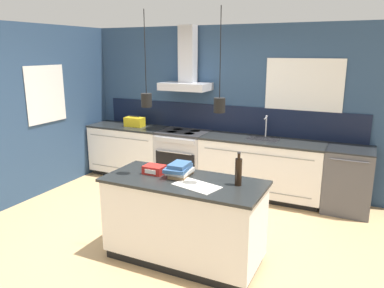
% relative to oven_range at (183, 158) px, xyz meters
% --- Properties ---
extents(ground_plane, '(16.00, 16.00, 0.00)m').
position_rel_oven_range_xyz_m(ground_plane, '(0.58, -1.69, -0.46)').
color(ground_plane, tan).
rests_on(ground_plane, ground).
extents(wall_back, '(5.60, 2.58, 2.60)m').
position_rel_oven_range_xyz_m(wall_back, '(0.56, 0.31, 0.90)').
color(wall_back, navy).
rests_on(wall_back, ground_plane).
extents(wall_left, '(0.08, 3.80, 2.60)m').
position_rel_oven_range_xyz_m(wall_left, '(-1.85, -0.99, 0.85)').
color(wall_left, navy).
rests_on(wall_left, ground_plane).
extents(counter_run_left, '(1.39, 0.64, 0.91)m').
position_rel_oven_range_xyz_m(counter_run_left, '(-1.09, 0.01, 0.01)').
color(counter_run_left, black).
rests_on(counter_run_left, ground_plane).
extents(counter_run_sink, '(1.87, 0.64, 1.25)m').
position_rel_oven_range_xyz_m(counter_run_sink, '(1.33, 0.01, 0.01)').
color(counter_run_sink, black).
rests_on(counter_run_sink, ground_plane).
extents(oven_range, '(0.81, 0.66, 0.91)m').
position_rel_oven_range_xyz_m(oven_range, '(0.00, 0.00, 0.00)').
color(oven_range, '#B5B5BA').
rests_on(oven_range, ground_plane).
extents(dishwasher, '(0.62, 0.65, 0.91)m').
position_rel_oven_range_xyz_m(dishwasher, '(2.57, 0.00, 0.00)').
color(dishwasher, '#4C4C51').
rests_on(dishwasher, ground_plane).
extents(kitchen_island, '(1.68, 0.75, 0.91)m').
position_rel_oven_range_xyz_m(kitchen_island, '(1.07, -2.12, 0.00)').
color(kitchen_island, black).
rests_on(kitchen_island, ground_plane).
extents(bottle_on_island, '(0.07, 0.07, 0.34)m').
position_rel_oven_range_xyz_m(bottle_on_island, '(1.63, -2.03, 0.60)').
color(bottle_on_island, black).
rests_on(bottle_on_island, kitchen_island).
extents(book_stack, '(0.27, 0.36, 0.15)m').
position_rel_oven_range_xyz_m(book_stack, '(0.98, -2.03, 0.53)').
color(book_stack, olive).
rests_on(book_stack, kitchen_island).
extents(red_supply_box, '(0.22, 0.17, 0.09)m').
position_rel_oven_range_xyz_m(red_supply_box, '(0.69, -2.08, 0.50)').
color(red_supply_box, red).
rests_on(red_supply_box, kitchen_island).
extents(paper_pile, '(0.51, 0.37, 0.01)m').
position_rel_oven_range_xyz_m(paper_pile, '(1.27, -2.23, 0.46)').
color(paper_pile, silver).
rests_on(paper_pile, kitchen_island).
extents(yellow_toolbox, '(0.34, 0.18, 0.19)m').
position_rel_oven_range_xyz_m(yellow_toolbox, '(-0.96, 0.00, 0.54)').
color(yellow_toolbox, gold).
rests_on(yellow_toolbox, counter_run_left).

